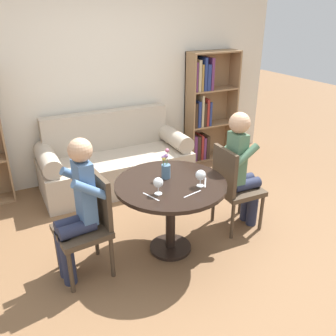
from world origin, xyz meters
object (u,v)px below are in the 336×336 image
at_px(chair_right, 233,185).
at_px(person_left, 77,209).
at_px(flower_vase, 166,168).
at_px(chair_left, 89,221).
at_px(couch, 115,162).
at_px(person_right, 242,168).
at_px(wine_glass_left, 158,183).
at_px(wine_glass_right, 201,176).
at_px(bookshelf_right, 205,109).

xyz_separation_m(chair_right, person_left, (-1.57, -0.01, 0.15)).
bearing_deg(flower_vase, chair_left, -176.30).
relative_size(chair_left, flower_vase, 3.23).
bearing_deg(couch, person_right, -61.12).
relative_size(wine_glass_left, wine_glass_right, 0.98).
bearing_deg(chair_right, bookshelf_right, -21.78).
bearing_deg(chair_right, person_left, 92.17).
bearing_deg(couch, person_left, -118.84).
height_order(chair_left, wine_glass_left, chair_left).
bearing_deg(person_right, wine_glass_right, 111.30).
bearing_deg(flower_vase, couch, 90.18).
xyz_separation_m(bookshelf_right, person_left, (-2.33, -1.77, -0.12)).
bearing_deg(chair_left, wine_glass_right, 70.81).
bearing_deg(chair_left, wine_glass_left, 65.24).
height_order(couch, flower_vase, flower_vase).
distance_m(chair_left, person_right, 1.58).
relative_size(couch, chair_right, 2.08).
distance_m(chair_right, flower_vase, 0.80).
bearing_deg(couch, flower_vase, -89.82).
xyz_separation_m(chair_left, wine_glass_right, (0.94, -0.23, 0.32)).
xyz_separation_m(chair_left, wine_glass_left, (0.55, -0.19, 0.32)).
bearing_deg(bookshelf_right, person_left, -142.85).
bearing_deg(chair_right, couch, 28.07).
height_order(chair_right, person_left, person_left).
bearing_deg(wine_glass_left, chair_right, 11.65).
bearing_deg(person_right, flower_vase, 87.87).
height_order(person_left, wine_glass_right, person_left).
bearing_deg(couch, wine_glass_left, -96.34).
distance_m(wine_glass_left, flower_vase, 0.31).
bearing_deg(flower_vase, wine_glass_right, -55.22).
distance_m(couch, person_right, 1.75).
distance_m(person_left, person_right, 1.66).
bearing_deg(wine_glass_right, flower_vase, 124.78).
distance_m(person_right, wine_glass_left, 1.04).
xyz_separation_m(chair_left, flower_vase, (0.74, 0.05, 0.31)).
distance_m(chair_right, person_right, 0.19).
relative_size(chair_right, wine_glass_right, 6.01).
xyz_separation_m(person_left, wine_glass_right, (1.03, -0.22, 0.17)).
xyz_separation_m(person_right, flower_vase, (-0.82, 0.06, 0.14)).
bearing_deg(chair_right, person_right, -91.21).
xyz_separation_m(wine_glass_left, wine_glass_right, (0.39, -0.04, 0.00)).
height_order(couch, person_left, person_left).
height_order(chair_left, person_right, person_right).
xyz_separation_m(person_right, wine_glass_left, (-1.01, -0.19, 0.15)).
bearing_deg(couch, bookshelf_right, 9.91).
height_order(bookshelf_right, wine_glass_left, bookshelf_right).
relative_size(person_left, person_right, 0.99).
relative_size(bookshelf_right, flower_vase, 5.67).
relative_size(couch, bookshelf_right, 1.18).
distance_m(person_right, wine_glass_right, 0.68).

